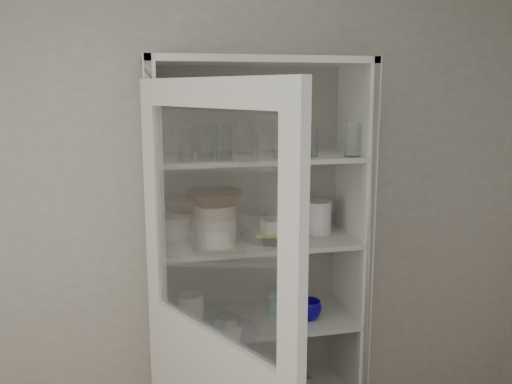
{
  "coord_description": "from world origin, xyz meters",
  "views": [
    {
      "loc": [
        -0.35,
        -1.16,
        1.96
      ],
      "look_at": [
        0.2,
        1.27,
        1.49
      ],
      "focal_mm": 38.0,
      "sensor_mm": 36.0,
      "label": 1
    }
  ],
  "objects_px": {
    "yellow_trivet": "(274,232)",
    "mug_teal": "(286,299)",
    "grey_bowl_stack": "(317,217)",
    "measuring_cups": "(226,320)",
    "cream_bowl": "(215,211)",
    "terracotta_bowl": "(214,198)",
    "pantry_cabinet": "(253,297)",
    "plate_stack_back": "(171,226)",
    "tin_box": "(290,381)",
    "goblet_3": "(304,135)",
    "white_ramekin": "(274,225)",
    "plate_stack_front": "(215,231)",
    "mug_blue": "(309,310)",
    "goblet_0": "(202,138)",
    "goblet_2": "(269,135)",
    "goblet_1": "(243,134)",
    "mug_white": "(292,313)",
    "teal_jar": "(277,304)",
    "glass_platter": "(274,235)",
    "white_canister": "(191,309)"
  },
  "relations": [
    {
      "from": "grey_bowl_stack",
      "to": "tin_box",
      "type": "height_order",
      "value": "grey_bowl_stack"
    },
    {
      "from": "cream_bowl",
      "to": "teal_jar",
      "type": "relative_size",
      "value": 1.94
    },
    {
      "from": "goblet_3",
      "to": "plate_stack_front",
      "type": "bearing_deg",
      "value": -160.55
    },
    {
      "from": "goblet_2",
      "to": "mug_teal",
      "type": "distance_m",
      "value": 0.84
    },
    {
      "from": "mug_blue",
      "to": "goblet_3",
      "type": "bearing_deg",
      "value": 103.28
    },
    {
      "from": "terracotta_bowl",
      "to": "mug_blue",
      "type": "distance_m",
      "value": 0.73
    },
    {
      "from": "cream_bowl",
      "to": "terracotta_bowl",
      "type": "xyz_separation_m",
      "value": [
        0.0,
        0.0,
        0.06
      ]
    },
    {
      "from": "pantry_cabinet",
      "to": "goblet_3",
      "type": "height_order",
      "value": "pantry_cabinet"
    },
    {
      "from": "pantry_cabinet",
      "to": "plate_stack_back",
      "type": "relative_size",
      "value": 11.11
    },
    {
      "from": "goblet_0",
      "to": "measuring_cups",
      "type": "relative_size",
      "value": 1.37
    },
    {
      "from": "terracotta_bowl",
      "to": "white_ramekin",
      "type": "bearing_deg",
      "value": 10.2
    },
    {
      "from": "white_canister",
      "to": "cream_bowl",
      "type": "bearing_deg",
      "value": -25.29
    },
    {
      "from": "goblet_1",
      "to": "terracotta_bowl",
      "type": "xyz_separation_m",
      "value": [
        -0.16,
        -0.12,
        -0.28
      ]
    },
    {
      "from": "goblet_2",
      "to": "plate_stack_front",
      "type": "xyz_separation_m",
      "value": [
        -0.29,
        -0.15,
        -0.42
      ]
    },
    {
      "from": "goblet_1",
      "to": "terracotta_bowl",
      "type": "bearing_deg",
      "value": -142.95
    },
    {
      "from": "plate_stack_back",
      "to": "mug_teal",
      "type": "xyz_separation_m",
      "value": [
        0.57,
        -0.06,
        -0.4
      ]
    },
    {
      "from": "pantry_cabinet",
      "to": "cream_bowl",
      "type": "height_order",
      "value": "pantry_cabinet"
    },
    {
      "from": "pantry_cabinet",
      "to": "grey_bowl_stack",
      "type": "bearing_deg",
      "value": -6.0
    },
    {
      "from": "white_ramekin",
      "to": "grey_bowl_stack",
      "type": "bearing_deg",
      "value": 7.73
    },
    {
      "from": "plate_stack_front",
      "to": "measuring_cups",
      "type": "relative_size",
      "value": 1.83
    },
    {
      "from": "glass_platter",
      "to": "mug_blue",
      "type": "relative_size",
      "value": 2.74
    },
    {
      "from": "yellow_trivet",
      "to": "mug_blue",
      "type": "distance_m",
      "value": 0.41
    },
    {
      "from": "plate_stack_back",
      "to": "goblet_0",
      "type": "bearing_deg",
      "value": -19.23
    },
    {
      "from": "plate_stack_front",
      "to": "yellow_trivet",
      "type": "height_order",
      "value": "plate_stack_front"
    },
    {
      "from": "mug_white",
      "to": "pantry_cabinet",
      "type": "bearing_deg",
      "value": 154.13
    },
    {
      "from": "plate_stack_front",
      "to": "plate_stack_back",
      "type": "bearing_deg",
      "value": 134.65
    },
    {
      "from": "grey_bowl_stack",
      "to": "measuring_cups",
      "type": "distance_m",
      "value": 0.67
    },
    {
      "from": "goblet_0",
      "to": "measuring_cups",
      "type": "height_order",
      "value": "goblet_0"
    },
    {
      "from": "goblet_2",
      "to": "cream_bowl",
      "type": "bearing_deg",
      "value": -152.38
    },
    {
      "from": "glass_platter",
      "to": "white_canister",
      "type": "relative_size",
      "value": 2.3
    },
    {
      "from": "terracotta_bowl",
      "to": "yellow_trivet",
      "type": "height_order",
      "value": "terracotta_bowl"
    },
    {
      "from": "yellow_trivet",
      "to": "mug_teal",
      "type": "relative_size",
      "value": 1.67
    },
    {
      "from": "goblet_2",
      "to": "goblet_3",
      "type": "xyz_separation_m",
      "value": [
        0.18,
        0.01,
        -0.0
      ]
    },
    {
      "from": "mug_white",
      "to": "measuring_cups",
      "type": "bearing_deg",
      "value": -167.53
    },
    {
      "from": "mug_white",
      "to": "goblet_3",
      "type": "bearing_deg",
      "value": 81.91
    },
    {
      "from": "tin_box",
      "to": "goblet_3",
      "type": "bearing_deg",
      "value": 51.53
    },
    {
      "from": "pantry_cabinet",
      "to": "goblet_0",
      "type": "xyz_separation_m",
      "value": [
        -0.24,
        0.02,
        0.8
      ]
    },
    {
      "from": "goblet_1",
      "to": "goblet_3",
      "type": "relative_size",
      "value": 1.18
    },
    {
      "from": "goblet_0",
      "to": "plate_stack_front",
      "type": "xyz_separation_m",
      "value": [
        0.03,
        -0.14,
        -0.41
      ]
    },
    {
      "from": "plate_stack_back",
      "to": "white_ramekin",
      "type": "bearing_deg",
      "value": -15.88
    },
    {
      "from": "terracotta_bowl",
      "to": "mug_blue",
      "type": "xyz_separation_m",
      "value": [
        0.45,
        -0.03,
        -0.57
      ]
    },
    {
      "from": "pantry_cabinet",
      "to": "goblet_2",
      "type": "relative_size",
      "value": 12.8
    },
    {
      "from": "plate_stack_front",
      "to": "mug_teal",
      "type": "xyz_separation_m",
      "value": [
        0.38,
        0.13,
        -0.42
      ]
    },
    {
      "from": "grey_bowl_stack",
      "to": "measuring_cups",
      "type": "height_order",
      "value": "grey_bowl_stack"
    },
    {
      "from": "yellow_trivet",
      "to": "mug_blue",
      "type": "height_order",
      "value": "yellow_trivet"
    },
    {
      "from": "goblet_0",
      "to": "grey_bowl_stack",
      "type": "height_order",
      "value": "goblet_0"
    },
    {
      "from": "grey_bowl_stack",
      "to": "mug_white",
      "type": "relative_size",
      "value": 1.69
    },
    {
      "from": "grey_bowl_stack",
      "to": "teal_jar",
      "type": "distance_m",
      "value": 0.48
    },
    {
      "from": "cream_bowl",
      "to": "white_canister",
      "type": "bearing_deg",
      "value": 154.71
    },
    {
      "from": "goblet_2",
      "to": "mug_white",
      "type": "distance_m",
      "value": 0.86
    }
  ]
}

